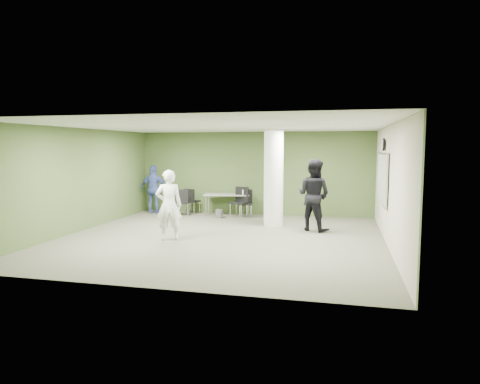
% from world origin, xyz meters
% --- Properties ---
extents(floor, '(8.00, 8.00, 0.00)m').
position_xyz_m(floor, '(0.00, 0.00, 0.00)').
color(floor, '#525341').
rests_on(floor, ground).
extents(ceiling, '(8.00, 8.00, 0.00)m').
position_xyz_m(ceiling, '(0.00, 0.00, 2.80)').
color(ceiling, white).
rests_on(ceiling, wall_back).
extents(wall_back, '(8.00, 2.80, 0.02)m').
position_xyz_m(wall_back, '(0.00, 4.00, 1.40)').
color(wall_back, '#425829').
rests_on(wall_back, floor).
extents(wall_left, '(0.02, 8.00, 2.80)m').
position_xyz_m(wall_left, '(-4.00, 0.00, 1.40)').
color(wall_left, '#425829').
rests_on(wall_left, floor).
extents(wall_right_cream, '(0.02, 8.00, 2.80)m').
position_xyz_m(wall_right_cream, '(4.00, 0.00, 1.40)').
color(wall_right_cream, beige).
rests_on(wall_right_cream, floor).
extents(column, '(0.56, 0.56, 2.80)m').
position_xyz_m(column, '(1.00, 2.00, 1.40)').
color(column, silver).
rests_on(column, floor).
extents(whiteboard, '(0.05, 2.30, 1.30)m').
position_xyz_m(whiteboard, '(3.92, 1.20, 1.50)').
color(whiteboard, silver).
rests_on(whiteboard, wall_right_cream).
extents(wall_clock, '(0.06, 0.32, 0.32)m').
position_xyz_m(wall_clock, '(3.92, 1.20, 2.35)').
color(wall_clock, black).
rests_on(wall_clock, wall_right_cream).
extents(folding_table, '(1.59, 0.86, 0.97)m').
position_xyz_m(folding_table, '(-0.79, 3.54, 0.67)').
color(folding_table, gray).
rests_on(folding_table, floor).
extents(wastebasket, '(0.24, 0.24, 0.27)m').
position_xyz_m(wastebasket, '(-0.92, 2.92, 0.14)').
color(wastebasket, '#4C4C4C').
rests_on(wastebasket, floor).
extents(chair_back_left, '(0.54, 0.54, 0.90)m').
position_xyz_m(chair_back_left, '(-2.22, 3.03, 0.52)').
color(chair_back_left, black).
rests_on(chair_back_left, floor).
extents(chair_back_right, '(0.52, 0.52, 0.87)m').
position_xyz_m(chair_back_right, '(-2.11, 3.57, 0.50)').
color(chair_back_right, black).
rests_on(chair_back_right, floor).
extents(chair_table_left, '(0.51, 0.51, 0.90)m').
position_xyz_m(chair_table_left, '(-0.14, 3.38, 0.52)').
color(chair_table_left, black).
rests_on(chair_table_left, floor).
extents(chair_table_right, '(0.61, 0.61, 0.99)m').
position_xyz_m(chair_table_right, '(-0.30, 3.25, 0.58)').
color(chair_table_right, black).
rests_on(chair_table_right, floor).
extents(woman_white, '(0.75, 0.64, 1.74)m').
position_xyz_m(woman_white, '(-1.19, -0.54, 0.87)').
color(woman_white, white).
rests_on(woman_white, floor).
extents(man_black, '(1.18, 1.09, 1.96)m').
position_xyz_m(man_black, '(2.18, 1.55, 0.98)').
color(man_black, black).
rests_on(man_black, floor).
extents(man_blue, '(1.02, 0.51, 1.67)m').
position_xyz_m(man_blue, '(-3.40, 3.40, 0.84)').
color(man_blue, '#4055A1').
rests_on(man_blue, floor).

